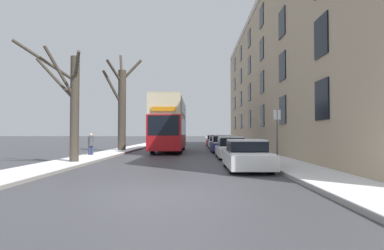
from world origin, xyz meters
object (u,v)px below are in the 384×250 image
Objects in this scene: double_decker_bus at (170,122)px; parked_car_0 at (247,156)px; pedestrian_left_sidewalk at (91,144)px; street_sign_post at (277,135)px; oncoming_van at (175,136)px; parked_car_2 at (222,144)px; bare_tree_left_1 at (122,105)px; parked_car_1 at (231,148)px; parked_car_3 at (217,143)px; parked_car_4 at (214,141)px; bare_tree_left_0 at (71,102)px.

double_decker_bus is 2.60× the size of parked_car_0.
street_sign_post reaches higher than pedestrian_left_sidewalk.
oncoming_van is 1.88× the size of street_sign_post.
oncoming_van reaches higher than pedestrian_left_sidewalk.
oncoming_van is at bearing 110.68° from parked_car_2.
parked_car_1 is at bearing -37.65° from bare_tree_left_1.
parked_car_2 is 6.16m from parked_car_3.
oncoming_van is at bearing 169.86° from parked_car_4.
street_sign_post is (1.40, -12.53, 0.87)m from parked_car_2.
street_sign_post is at bearing -51.55° from bare_tree_left_1.
parked_car_1 is 1.04× the size of parked_car_3.
double_decker_bus is 14.25m from parked_car_0.
oncoming_van is 3.13× the size of pedestrian_left_sidewalk.
double_decker_bus is 2.26× the size of parked_car_1.
parked_car_4 is (0.00, 19.11, 0.00)m from parked_car_1.
parked_car_4 is 20.66m from pedestrian_left_sidewalk.
parked_car_1 is 0.99× the size of parked_car_2.
double_decker_bus is 2.35× the size of parked_car_3.
pedestrian_left_sidewalk reaches higher than parked_car_0.
pedestrian_left_sidewalk is (-9.46, -11.83, 0.27)m from parked_car_3.
bare_tree_left_0 is 24.97m from parked_car_4.
parked_car_0 is 6.30m from parked_car_1.
bare_tree_left_0 is 5.43m from pedestrian_left_sidewalk.
bare_tree_left_0 is 11.90m from double_decker_bus.
oncoming_van is 19.77m from pedestrian_left_sidewalk.
parked_car_1 reaches higher than parked_car_4.
bare_tree_left_1 reaches higher than pedestrian_left_sidewalk.
bare_tree_left_1 reaches higher than parked_car_4.
bare_tree_left_1 reaches higher than double_decker_bus.
parked_car_1 is at bearing 102.90° from street_sign_post.
parked_car_3 is (8.79, 16.68, -2.62)m from bare_tree_left_0.
bare_tree_left_0 is 24.49m from oncoming_van.
parked_car_0 is 26.84m from oncoming_van.
street_sign_post is (10.86, -6.86, 0.66)m from pedestrian_left_sidewalk.
oncoming_van reaches higher than parked_car_0.
bare_tree_left_1 is 13.98m from oncoming_van.
street_sign_post is at bearing -11.12° from bare_tree_left_0.
parked_car_2 is at bearing -2.95° from bare_tree_left_1.
bare_tree_left_1 is at bearing 124.07° from parked_car_0.
bare_tree_left_0 is 10.05m from parked_car_1.
double_decker_bus is 2.26× the size of parked_car_4.
parked_car_3 is (-0.00, 6.16, -0.05)m from parked_car_2.
bare_tree_left_1 is 11.15m from parked_car_3.
parked_car_0 is 11.80m from pedestrian_left_sidewalk.
double_decker_bus is at bearing 109.15° from parked_car_0.
street_sign_post reaches higher than parked_car_4.
oncoming_van is at bearing 92.25° from double_decker_bus.
parked_car_4 is (8.91, 12.23, -3.50)m from bare_tree_left_1.
parked_car_1 is 0.88× the size of oncoming_van.
bare_tree_left_0 reaches higher than parked_car_2.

